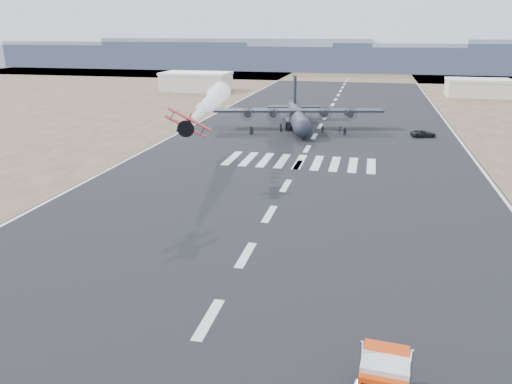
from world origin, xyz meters
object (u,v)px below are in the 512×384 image
(crew_a, at_px, (252,131))
(crew_c, at_px, (340,130))
(hangar_right, at_px, (478,88))
(crew_b, at_px, (250,130))
(support_vehicle, at_px, (423,134))
(crew_f, at_px, (345,132))
(crew_h, at_px, (287,127))
(crew_g, at_px, (294,130))
(hangar_left, at_px, (196,81))
(transport_aircraft, at_px, (297,115))
(crew_d, at_px, (323,129))
(aerobatic_biplane, at_px, (187,123))
(crew_e, at_px, (281,127))

(crew_a, height_order, crew_c, crew_a)
(hangar_right, xyz_separation_m, crew_b, (-59.69, -79.01, -2.15))
(crew_a, bearing_deg, crew_c, 177.85)
(support_vehicle, bearing_deg, hangar_right, -34.67)
(support_vehicle, bearing_deg, crew_f, 82.82)
(crew_b, distance_m, crew_h, 8.57)
(crew_g, bearing_deg, hangar_left, -52.88)
(transport_aircraft, bearing_deg, crew_b, -143.55)
(hangar_right, bearing_deg, crew_d, -121.12)
(crew_h, bearing_deg, crew_b, -167.90)
(support_vehicle, distance_m, crew_f, 16.48)
(aerobatic_biplane, bearing_deg, crew_h, 74.27)
(crew_c, distance_m, crew_f, 2.71)
(crew_e, height_order, crew_h, crew_h)
(crew_e, distance_m, crew_f, 14.31)
(hangar_right, distance_m, crew_b, 99.05)
(hangar_left, bearing_deg, hangar_right, 2.92)
(crew_b, relative_size, crew_e, 0.98)
(transport_aircraft, distance_m, crew_f, 13.51)
(crew_h, bearing_deg, crew_g, -70.11)
(hangar_right, xyz_separation_m, transport_aircraft, (-51.03, -68.96, -0.17))
(aerobatic_biplane, xyz_separation_m, crew_b, (-1.37, 41.68, -8.94))
(hangar_left, bearing_deg, crew_e, -57.48)
(crew_c, distance_m, crew_g, 10.09)
(crew_h, bearing_deg, crew_a, -164.95)
(aerobatic_biplane, xyz_separation_m, transport_aircraft, (7.29, 51.73, -6.96))
(hangar_right, xyz_separation_m, crew_c, (-40.87, -73.72, -2.21))
(crew_e, bearing_deg, crew_h, 114.81)
(transport_aircraft, distance_m, support_vehicle, 27.92)
(crew_d, relative_size, crew_f, 0.91)
(crew_a, xyz_separation_m, crew_h, (6.68, 5.11, 0.05))
(transport_aircraft, distance_m, crew_e, 6.23)
(crew_a, bearing_deg, crew_d, -178.96)
(crew_f, bearing_deg, aerobatic_biplane, -69.51)
(hangar_left, height_order, hangar_right, hangar_left)
(crew_d, xyz_separation_m, crew_e, (-9.29, -0.16, 0.04))
(transport_aircraft, relative_size, crew_c, 23.80)
(crew_f, xyz_separation_m, crew_h, (-12.84, 2.04, 0.02))
(crew_e, bearing_deg, crew_c, 118.75)
(support_vehicle, xyz_separation_m, crew_f, (-16.24, -2.78, 0.20))
(aerobatic_biplane, distance_m, crew_c, 50.90)
(aerobatic_biplane, distance_m, crew_g, 45.83)
(hangar_left, height_order, support_vehicle, hangar_left)
(support_vehicle, relative_size, crew_f, 2.82)
(transport_aircraft, bearing_deg, crew_d, -50.83)
(crew_e, bearing_deg, hangar_left, -120.41)
(hangar_left, distance_m, hangar_right, 98.13)
(aerobatic_biplane, bearing_deg, crew_f, 58.63)
(crew_e, bearing_deg, crew_b, -22.50)
(crew_c, distance_m, crew_h, 11.77)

